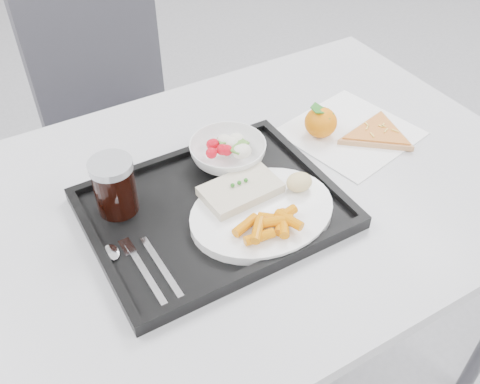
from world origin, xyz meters
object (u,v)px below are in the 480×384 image
at_px(chair, 118,115).
at_px(pizza_slice, 377,134).
at_px(table, 240,214).
at_px(dinner_plate, 262,213).
at_px(tray, 214,210).
at_px(salad_bowl, 228,153).
at_px(cola_glass, 114,185).
at_px(tangerine, 321,122).

xyz_separation_m(chair, pizza_slice, (0.37, -0.68, 0.22)).
xyz_separation_m(table, dinner_plate, (-0.01, -0.10, 0.09)).
bearing_deg(tray, salad_bowl, 49.31).
relative_size(dinner_plate, cola_glass, 2.50).
bearing_deg(dinner_plate, table, 83.31).
bearing_deg(table, dinner_plate, -96.69).
relative_size(salad_bowl, pizza_slice, 0.67).
relative_size(table, tray, 2.67).
height_order(table, tangerine, tangerine).
bearing_deg(chair, tray, -93.58).
bearing_deg(tray, cola_glass, 150.09).
relative_size(cola_glass, pizza_slice, 0.47).
xyz_separation_m(tray, salad_bowl, (0.09, 0.10, 0.03)).
xyz_separation_m(tray, dinner_plate, (0.06, -0.06, 0.02)).
relative_size(dinner_plate, tangerine, 3.59).
bearing_deg(pizza_slice, cola_glass, 174.05).
distance_m(salad_bowl, pizza_slice, 0.34).
relative_size(chair, salad_bowl, 6.11).
xyz_separation_m(chair, salad_bowl, (0.04, -0.60, 0.25)).
height_order(dinner_plate, tangerine, tangerine).
relative_size(chair, tangerine, 12.36).
distance_m(chair, salad_bowl, 0.66).
bearing_deg(cola_glass, chair, 72.54).
bearing_deg(table, salad_bowl, 80.65).
bearing_deg(pizza_slice, tray, -176.26).
bearing_deg(pizza_slice, dinner_plate, -165.50).
bearing_deg(cola_glass, tangerine, 1.24).
bearing_deg(pizza_slice, tangerine, 146.26).
bearing_deg(dinner_plate, tangerine, 32.81).
bearing_deg(chair, table, -87.28).
height_order(dinner_plate, cola_glass, cola_glass).
bearing_deg(tray, pizza_slice, 3.74).
bearing_deg(dinner_plate, cola_glass, 145.03).
bearing_deg(table, tangerine, 15.06).
relative_size(table, chair, 1.29).
distance_m(dinner_plate, salad_bowl, 0.17).
distance_m(chair, tray, 0.74).
bearing_deg(salad_bowl, cola_glass, -176.37).
distance_m(tray, pizza_slice, 0.42).
height_order(cola_glass, tangerine, cola_glass).
distance_m(cola_glass, pizza_slice, 0.57).
bearing_deg(cola_glass, tray, -29.91).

